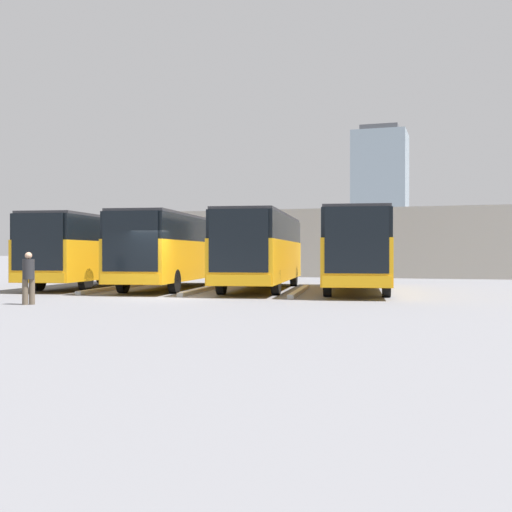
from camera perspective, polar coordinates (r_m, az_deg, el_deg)
ground_plane at (r=24.04m, az=-8.48°, el=-3.67°), size 600.00×600.00×0.00m
bus_0 at (r=27.83m, az=8.96°, el=0.73°), size 4.13×11.53×3.37m
curb_divider_0 at (r=26.65m, az=3.90°, el=-3.12°), size 1.34×7.38×0.15m
bus_1 at (r=28.64m, az=0.50°, el=0.72°), size 4.13×11.53×3.37m
curb_divider_1 at (r=27.83m, az=-4.70°, el=-2.98°), size 1.34×7.38×0.15m
bus_2 at (r=29.94m, az=-7.42°, el=0.70°), size 4.13×11.53×3.37m
curb_divider_2 at (r=29.48m, az=-12.54°, el=-2.81°), size 1.34×7.38×0.15m
bus_3 at (r=32.10m, az=-14.18°, el=0.66°), size 4.13×11.53×3.37m
pedestrian at (r=21.72m, az=-19.57°, el=-1.72°), size 0.53×0.53×1.68m
station_building at (r=48.58m, az=5.06°, el=1.11°), size 29.71×12.31×4.68m
office_tower at (r=266.43m, az=11.00°, el=5.47°), size 21.33×21.33×52.92m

